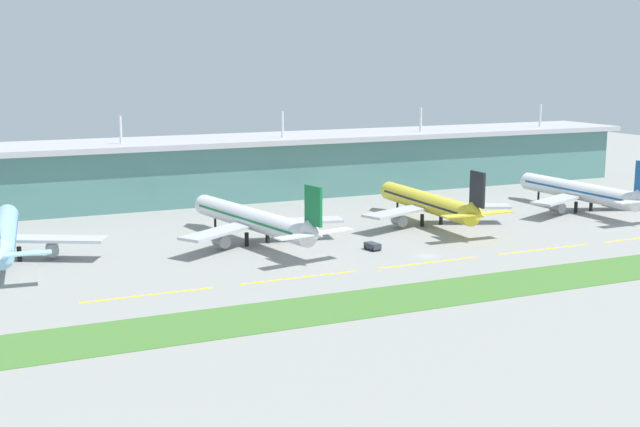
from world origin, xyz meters
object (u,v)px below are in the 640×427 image
(airliner_nearest, at_px, (4,235))
(airliner_farthest, at_px, (581,192))
(airliner_far_middle, at_px, (429,203))
(airliner_near_middle, at_px, (254,220))
(pushback_tug, at_px, (373,246))

(airliner_nearest, bearing_deg, airliner_farthest, -1.65)
(airliner_nearest, height_order, airliner_far_middle, same)
(airliner_near_middle, height_order, airliner_farthest, same)
(airliner_farthest, xyz_separation_m, pushback_tug, (-86.43, -21.12, -5.34))
(airliner_nearest, height_order, pushback_tug, airliner_nearest)
(airliner_near_middle, xyz_separation_m, airliner_farthest, (111.56, 1.60, -0.01))
(pushback_tug, bearing_deg, airliner_far_middle, 36.25)
(airliner_far_middle, bearing_deg, airliner_farthest, -1.40)
(airliner_far_middle, bearing_deg, airliner_nearest, 178.22)
(airliner_nearest, height_order, airliner_near_middle, same)
(airliner_near_middle, distance_m, pushback_tug, 32.26)
(airliner_nearest, bearing_deg, airliner_far_middle, -1.78)
(airliner_farthest, height_order, pushback_tug, airliner_farthest)
(airliner_nearest, bearing_deg, pushback_tug, -16.78)
(airliner_nearest, bearing_deg, airliner_near_middle, -6.13)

